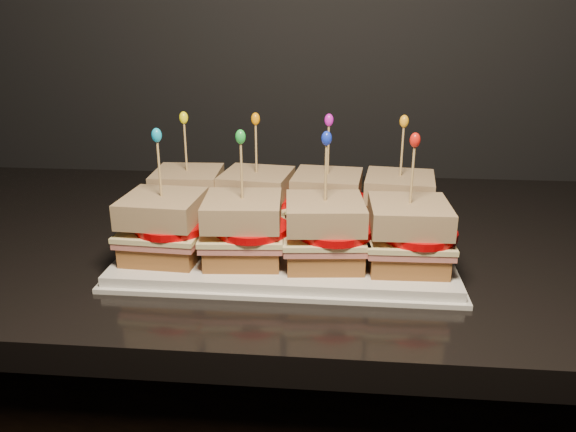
{
  "coord_description": "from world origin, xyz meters",
  "views": [
    {
      "loc": [
        -0.08,
        0.9,
        1.19
      ],
      "look_at": [
        -0.14,
        1.6,
        0.94
      ],
      "focal_mm": 35.0,
      "sensor_mm": 36.0,
      "label": 1
    }
  ],
  "objects": [
    {
      "name": "granite_slab",
      "position": [
        -0.25,
        1.68,
        0.86
      ],
      "size": [
        2.39,
        0.65,
        0.04
      ],
      "primitive_type": "cube",
      "color": "black",
      "rests_on": "cabinet"
    },
    {
      "name": "platter",
      "position": [
        -0.14,
        1.6,
        0.89
      ],
      "size": [
        0.42,
        0.26,
        0.02
      ],
      "primitive_type": "cube",
      "color": "white",
      "rests_on": "granite_slab"
    },
    {
      "name": "platter_rim",
      "position": [
        -0.14,
        1.6,
        0.89
      ],
      "size": [
        0.43,
        0.27,
        0.01
      ],
      "primitive_type": "cube",
      "color": "white",
      "rests_on": "granite_slab"
    },
    {
      "name": "sandwich_0_bread_bot",
      "position": [
        -0.29,
        1.66,
        0.91
      ],
      "size": [
        0.09,
        0.09,
        0.02
      ],
      "primitive_type": "cube",
      "rotation": [
        0.0,
        0.0,
        0.05
      ],
      "color": "brown",
      "rests_on": "platter"
    },
    {
      "name": "sandwich_0_ham",
      "position": [
        -0.29,
        1.66,
        0.93
      ],
      "size": [
        0.1,
        0.1,
        0.01
      ],
      "primitive_type": "cube",
      "rotation": [
        0.0,
        0.0,
        0.05
      ],
      "color": "#B55B59",
      "rests_on": "sandwich_0_bread_bot"
    },
    {
      "name": "sandwich_0_cheese",
      "position": [
        -0.29,
        1.66,
        0.94
      ],
      "size": [
        0.11,
        0.1,
        0.01
      ],
      "primitive_type": "cube",
      "rotation": [
        0.0,
        0.0,
        0.05
      ],
      "color": "beige",
      "rests_on": "sandwich_0_ham"
    },
    {
      "name": "sandwich_0_tomato",
      "position": [
        -0.28,
        1.65,
        0.94
      ],
      "size": [
        0.09,
        0.09,
        0.01
      ],
      "primitive_type": "cylinder",
      "color": "#C90406",
      "rests_on": "sandwich_0_cheese"
    },
    {
      "name": "sandwich_0_bread_top",
      "position": [
        -0.29,
        1.66,
        0.96
      ],
      "size": [
        0.1,
        0.1,
        0.03
      ],
      "primitive_type": "cube",
      "rotation": [
        0.0,
        0.0,
        0.05
      ],
      "color": "#582E11",
      "rests_on": "sandwich_0_tomato"
    },
    {
      "name": "sandwich_0_pick",
      "position": [
        -0.29,
        1.66,
        1.01
      ],
      "size": [
        0.0,
        0.0,
        0.09
      ],
      "primitive_type": "cylinder",
      "color": "tan",
      "rests_on": "sandwich_0_bread_top"
    },
    {
      "name": "sandwich_0_frill",
      "position": [
        -0.29,
        1.66,
        1.06
      ],
      "size": [
        0.01,
        0.01,
        0.02
      ],
      "primitive_type": "ellipsoid",
      "color": "#FCF010",
      "rests_on": "sandwich_0_pick"
    },
    {
      "name": "sandwich_1_bread_bot",
      "position": [
        -0.19,
        1.66,
        0.91
      ],
      "size": [
        0.1,
        0.1,
        0.02
      ],
      "primitive_type": "cube",
      "rotation": [
        0.0,
        0.0,
        -0.13
      ],
      "color": "brown",
      "rests_on": "platter"
    },
    {
      "name": "sandwich_1_ham",
      "position": [
        -0.19,
        1.66,
        0.93
      ],
      "size": [
        0.11,
        0.11,
        0.01
      ],
      "primitive_type": "cube",
      "rotation": [
        0.0,
        0.0,
        -0.13
      ],
      "color": "#B55B59",
      "rests_on": "sandwich_1_bread_bot"
    },
    {
      "name": "sandwich_1_cheese",
      "position": [
        -0.19,
        1.66,
        0.94
      ],
      "size": [
        0.11,
        0.11,
        0.01
      ],
      "primitive_type": "cube",
      "rotation": [
        0.0,
        0.0,
        -0.13
      ],
      "color": "beige",
      "rests_on": "sandwich_1_ham"
    },
    {
      "name": "sandwich_1_tomato",
      "position": [
        -0.18,
        1.65,
        0.94
      ],
      "size": [
        0.09,
        0.09,
        0.01
      ],
      "primitive_type": "cylinder",
      "color": "#C90406",
      "rests_on": "sandwich_1_cheese"
    },
    {
      "name": "sandwich_1_bread_top",
      "position": [
        -0.19,
        1.66,
        0.96
      ],
      "size": [
        0.1,
        0.1,
        0.03
      ],
      "primitive_type": "cube",
      "rotation": [
        0.0,
        0.0,
        -0.13
      ],
      "color": "#582E11",
      "rests_on": "sandwich_1_tomato"
    },
    {
      "name": "sandwich_1_pick",
      "position": [
        -0.19,
        1.66,
        1.01
      ],
      "size": [
        0.0,
        0.0,
        0.09
      ],
      "primitive_type": "cylinder",
      "color": "tan",
      "rests_on": "sandwich_1_bread_top"
    },
    {
      "name": "sandwich_1_frill",
      "position": [
        -0.19,
        1.66,
        1.06
      ],
      "size": [
        0.01,
        0.01,
        0.02
      ],
      "primitive_type": "ellipsoid",
      "color": "#FE9405",
      "rests_on": "sandwich_1_pick"
    },
    {
      "name": "sandwich_2_bread_bot",
      "position": [
        -0.09,
        1.66,
        0.91
      ],
      "size": [
        0.1,
        0.1,
        0.02
      ],
      "primitive_type": "cube",
      "rotation": [
        0.0,
        0.0,
        -0.1
      ],
      "color": "brown",
      "rests_on": "platter"
    },
    {
      "name": "sandwich_2_ham",
      "position": [
        -0.09,
        1.66,
        0.93
      ],
      "size": [
        0.11,
        0.1,
        0.01
      ],
      "primitive_type": "cube",
      "rotation": [
        0.0,
        0.0,
        -0.1
      ],
      "color": "#B55B59",
      "rests_on": "sandwich_2_bread_bot"
    },
    {
      "name": "sandwich_2_cheese",
      "position": [
        -0.09,
        1.66,
        0.94
      ],
      "size": [
        0.11,
        0.11,
        0.01
      ],
      "primitive_type": "cube",
      "rotation": [
        0.0,
        0.0,
        -0.1
      ],
      "color": "beige",
      "rests_on": "sandwich_2_ham"
    },
    {
      "name": "sandwich_2_tomato",
      "position": [
        -0.08,
        1.65,
        0.94
      ],
      "size": [
        0.09,
        0.09,
        0.01
      ],
      "primitive_type": "cylinder",
      "color": "#C90406",
      "rests_on": "sandwich_2_cheese"
    },
    {
      "name": "sandwich_2_bread_top",
      "position": [
        -0.09,
        1.66,
        0.96
      ],
      "size": [
        0.1,
        0.1,
        0.03
      ],
      "primitive_type": "cube",
      "rotation": [
        0.0,
        0.0,
        -0.1
      ],
      "color": "#582E11",
      "rests_on": "sandwich_2_tomato"
    },
    {
      "name": "sandwich_2_pick",
      "position": [
        -0.09,
        1.66,
        1.01
      ],
      "size": [
        0.0,
        0.0,
        0.09
      ],
      "primitive_type": "cylinder",
      "color": "tan",
      "rests_on": "sandwich_2_bread_top"
    },
    {
      "name": "sandwich_2_frill",
      "position": [
        -0.09,
        1.66,
        1.06
      ],
      "size": [
        0.01,
        0.01,
        0.02
      ],
      "primitive_type": "ellipsoid",
      "color": "#D213CB",
      "rests_on": "sandwich_2_pick"
    },
    {
      "name": "sandwich_3_bread_bot",
      "position": [
        0.01,
        1.66,
        0.91
      ],
      "size": [
        0.1,
        0.1,
        0.02
      ],
      "primitive_type": "cube",
      "rotation": [
        0.0,
        0.0,
        -0.11
      ],
      "color": "brown",
      "rests_on": "platter"
    },
    {
      "name": "sandwich_3_ham",
      "position": [
        0.01,
        1.66,
        0.93
      ],
      "size": [
        0.11,
        0.11,
        0.01
      ],
      "primitive_type": "cube",
      "rotation": [
        0.0,
        0.0,
        -0.11
      ],
      "color": "#B55B59",
      "rests_on": "sandwich_3_bread_bot"
    },
    {
      "name": "sandwich_3_cheese",
      "position": [
        0.01,
        1.66,
        0.94
      ],
      "size": [
        0.11,
        0.11,
        0.01
      ],
      "primitive_type": "cube",
      "rotation": [
        0.0,
        0.0,
        -0.11
      ],
      "color": "beige",
      "rests_on": "sandwich_3_ham"
    },
    {
      "name": "sandwich_3_tomato",
      "position": [
        0.02,
        1.65,
        0.94
      ],
      "size": [
        0.09,
        0.09,
        0.01
      ],
      "primitive_type": "cylinder",
      "color": "#C90406",
      "rests_on": "sandwich_3_cheese"
    },
    {
      "name": "sandwich_3_bread_top",
      "position": [
        0.01,
        1.66,
        0.96
      ],
      "size": [
        0.1,
        0.1,
        0.03
      ],
      "primitive_type": "cube",
      "rotation": [
        0.0,
        0.0,
        -0.11
      ],
      "color": "#582E11",
      "rests_on": "sandwich_3_tomato"
    },
    {
      "name": "sandwich_3_pick",
      "position": [
        0.01,
        1.66,
        1.01
      ],
      "size": [
        0.0,
        0.0,
        0.09
      ],
      "primitive_type": "cylinder",
      "color": "tan",
      "rests_on": "sandwich_3_bread_top"
    },
    {
      "name": "sandwich_3_frill",
      "position": [
        0.01,
        1.66,
        1.06
      ],
      "size": [
        0.01,
        0.01,
        0.02
      ],
      "primitive_type": "ellipsoid",
      "color": "#F6A319",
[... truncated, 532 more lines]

